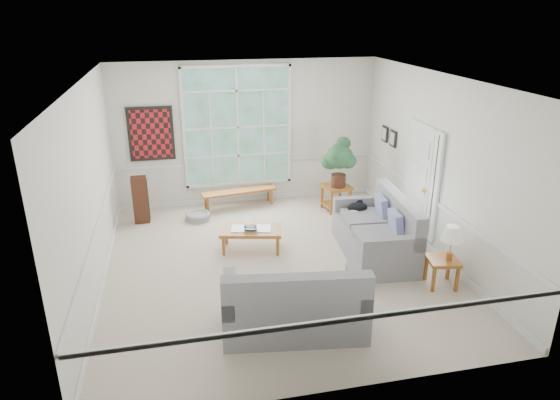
% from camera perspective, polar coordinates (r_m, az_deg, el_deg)
% --- Properties ---
extents(floor, '(5.50, 6.00, 0.01)m').
position_cam_1_polar(floor, '(8.33, -0.38, -7.33)').
color(floor, beige).
rests_on(floor, ground).
extents(ceiling, '(5.50, 6.00, 0.02)m').
position_cam_1_polar(ceiling, '(7.38, -0.44, 13.64)').
color(ceiling, white).
rests_on(ceiling, ground).
extents(wall_back, '(5.50, 0.02, 3.00)m').
position_cam_1_polar(wall_back, '(10.56, -3.79, 7.61)').
color(wall_back, silver).
rests_on(wall_back, ground).
extents(wall_front, '(5.50, 0.02, 3.00)m').
position_cam_1_polar(wall_front, '(5.06, 6.65, -8.13)').
color(wall_front, silver).
rests_on(wall_front, ground).
extents(wall_left, '(0.02, 6.00, 3.00)m').
position_cam_1_polar(wall_left, '(7.68, -20.93, 0.98)').
color(wall_left, silver).
rests_on(wall_left, ground).
extents(wall_right, '(0.02, 6.00, 3.00)m').
position_cam_1_polar(wall_right, '(8.68, 17.68, 3.64)').
color(wall_right, silver).
rests_on(wall_right, ground).
extents(window_back, '(2.30, 0.08, 2.40)m').
position_cam_1_polar(window_back, '(10.46, -4.87, 8.30)').
color(window_back, white).
rests_on(window_back, wall_back).
extents(entry_door, '(0.08, 0.90, 2.10)m').
position_cam_1_polar(entry_door, '(9.30, 15.39, 2.10)').
color(entry_door, white).
rests_on(entry_door, floor).
extents(door_sidelight, '(0.08, 0.26, 1.90)m').
position_cam_1_polar(door_sidelight, '(8.75, 17.29, 1.39)').
color(door_sidelight, white).
rests_on(door_sidelight, wall_right).
extents(wall_art, '(0.90, 0.06, 1.10)m').
position_cam_1_polar(wall_art, '(10.40, -14.53, 7.33)').
color(wall_art, maroon).
rests_on(wall_art, wall_back).
extents(wall_frame_near, '(0.04, 0.26, 0.32)m').
position_cam_1_polar(wall_frame_near, '(10.15, 12.74, 6.86)').
color(wall_frame_near, black).
rests_on(wall_frame_near, wall_right).
extents(wall_frame_far, '(0.04, 0.26, 0.32)m').
position_cam_1_polar(wall_frame_far, '(10.50, 11.84, 7.41)').
color(wall_frame_far, black).
rests_on(wall_frame_far, wall_right).
extents(loveseat_right, '(1.14, 1.99, 1.04)m').
position_cam_1_polar(loveseat_right, '(8.55, 10.78, -3.01)').
color(loveseat_right, gray).
rests_on(loveseat_right, floor).
extents(loveseat_front, '(1.94, 1.19, 0.99)m').
position_cam_1_polar(loveseat_front, '(6.54, 1.63, -10.87)').
color(loveseat_front, gray).
rests_on(loveseat_front, floor).
extents(coffee_table, '(1.15, 0.79, 0.39)m').
position_cam_1_polar(coffee_table, '(8.72, -3.31, -4.49)').
color(coffee_table, '#9B5920').
rests_on(coffee_table, floor).
extents(pewter_bowl, '(0.35, 0.35, 0.07)m').
position_cam_1_polar(pewter_bowl, '(8.58, -3.40, -3.21)').
color(pewter_bowl, gray).
rests_on(pewter_bowl, coffee_table).
extents(window_bench, '(1.60, 0.55, 0.37)m').
position_cam_1_polar(window_bench, '(10.59, -4.70, 0.15)').
color(window_bench, '#9B5920').
rests_on(window_bench, floor).
extents(end_table, '(0.62, 0.62, 0.53)m').
position_cam_1_polar(end_table, '(10.44, 6.40, 0.27)').
color(end_table, '#9B5920').
rests_on(end_table, floor).
extents(houseplant, '(0.82, 0.82, 1.03)m').
position_cam_1_polar(houseplant, '(10.14, 6.77, 4.29)').
color(houseplant, '#285431').
rests_on(houseplant, end_table).
extents(side_table, '(0.51, 0.51, 0.45)m').
position_cam_1_polar(side_table, '(8.00, 17.96, -7.84)').
color(side_table, '#9B5920').
rests_on(side_table, floor).
extents(table_lamp, '(0.39, 0.39, 0.54)m').
position_cam_1_polar(table_lamp, '(7.78, 18.97, -4.70)').
color(table_lamp, white).
rests_on(table_lamp, side_table).
extents(pet_bed, '(0.65, 0.65, 0.14)m').
position_cam_1_polar(pet_bed, '(10.10, -9.36, -1.82)').
color(pet_bed, gray).
rests_on(pet_bed, floor).
extents(floor_speaker, '(0.30, 0.23, 0.93)m').
position_cam_1_polar(floor_speaker, '(10.08, -15.66, 0.03)').
color(floor_speaker, '#3E1E12').
rests_on(floor_speaker, floor).
extents(cat, '(0.45, 0.41, 0.17)m').
position_cam_1_polar(cat, '(9.07, 8.84, -0.76)').
color(cat, black).
rests_on(cat, loveseat_right).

